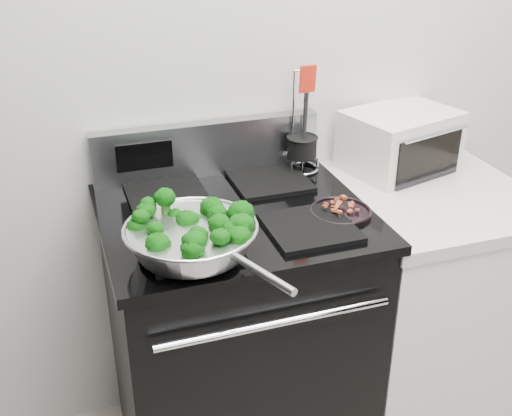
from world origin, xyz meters
name	(u,v)px	position (x,y,z in m)	size (l,w,h in m)	color
back_wall	(290,45)	(0.00, 1.75, 1.35)	(4.00, 0.02, 2.70)	silver
gas_range	(236,336)	(-0.30, 1.41, 0.49)	(0.79, 0.69, 1.13)	black
counter	(418,305)	(0.39, 1.41, 0.46)	(0.62, 0.68, 0.92)	white
skillet	(192,238)	(-0.48, 1.21, 1.00)	(0.35, 0.53, 0.08)	silver
broccoli_pile	(191,231)	(-0.48, 1.21, 1.02)	(0.28, 0.28, 0.10)	black
bacon_plate	(340,209)	(-0.01, 1.30, 0.97)	(0.18, 0.18, 0.04)	black
utensil_holder	(302,152)	(0.01, 1.64, 1.01)	(0.12, 0.12, 0.36)	silver
toaster_oven	(400,141)	(0.36, 1.61, 1.02)	(0.42, 0.36, 0.21)	white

